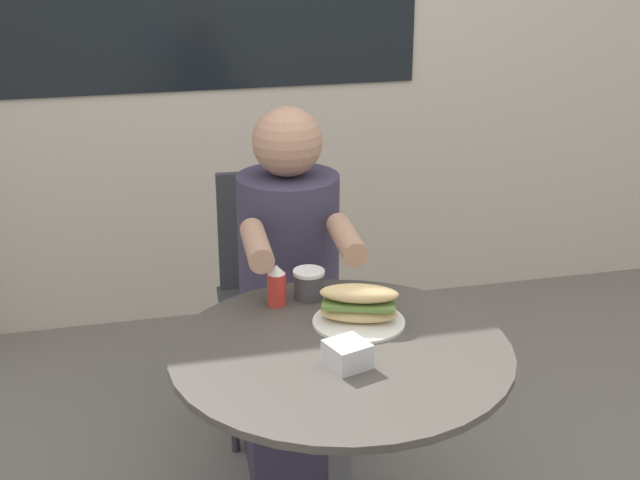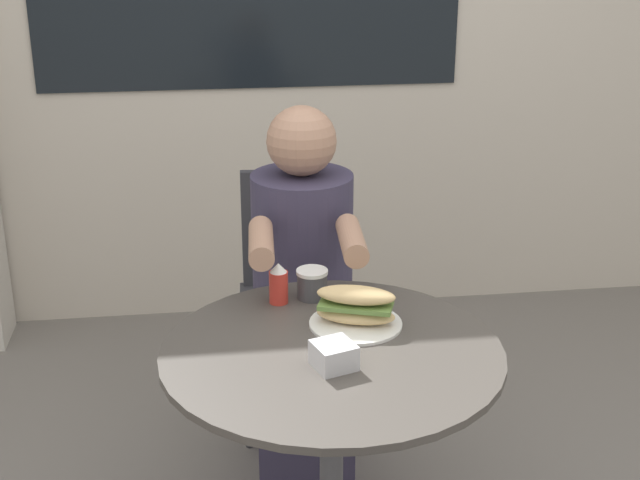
# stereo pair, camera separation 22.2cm
# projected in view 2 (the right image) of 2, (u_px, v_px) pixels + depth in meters

# --- Properties ---
(cafe_table) EXTENTS (0.83, 0.83, 0.72)m
(cafe_table) POSITION_uv_depth(u_px,v_px,m) (332.00, 415.00, 2.21)
(cafe_table) COLOR #47423D
(cafe_table) RESTS_ON ground_plane
(diner_chair) EXTENTS (0.40, 0.40, 0.87)m
(diner_chair) POSITION_uv_depth(u_px,v_px,m) (293.00, 274.00, 3.08)
(diner_chair) COLOR #333338
(diner_chair) RESTS_ON ground_plane
(seated_diner) EXTENTS (0.34, 0.56, 1.18)m
(seated_diner) POSITION_uv_depth(u_px,v_px,m) (303.00, 317.00, 2.76)
(seated_diner) COLOR #38334C
(seated_diner) RESTS_ON ground_plane
(sandwich_on_plate) EXTENTS (0.24, 0.24, 0.11)m
(sandwich_on_plate) POSITION_uv_depth(u_px,v_px,m) (356.00, 309.00, 2.25)
(sandwich_on_plate) COLOR white
(sandwich_on_plate) RESTS_ON cafe_table
(drink_cup) EXTENTS (0.09, 0.09, 0.08)m
(drink_cup) POSITION_uv_depth(u_px,v_px,m) (312.00, 284.00, 2.41)
(drink_cup) COLOR #424247
(drink_cup) RESTS_ON cafe_table
(napkin_box) EXTENTS (0.11, 0.11, 0.06)m
(napkin_box) POSITION_uv_depth(u_px,v_px,m) (334.00, 355.00, 2.06)
(napkin_box) COLOR silver
(napkin_box) RESTS_ON cafe_table
(condiment_bottle) EXTENTS (0.05, 0.05, 0.11)m
(condiment_bottle) POSITION_uv_depth(u_px,v_px,m) (279.00, 284.00, 2.38)
(condiment_bottle) COLOR red
(condiment_bottle) RESTS_ON cafe_table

